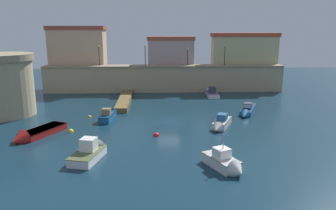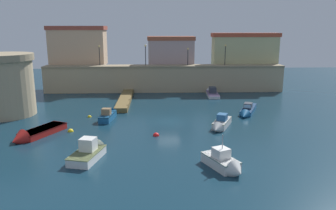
{
  "view_description": "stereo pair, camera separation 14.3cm",
  "coord_description": "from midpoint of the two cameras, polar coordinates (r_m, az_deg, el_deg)",
  "views": [
    {
      "loc": [
        -1.68,
        -37.41,
        10.8
      ],
      "look_at": [
        0.0,
        2.61,
        1.38
      ],
      "focal_mm": 35.08,
      "sensor_mm": 36.0,
      "label": 1
    },
    {
      "loc": [
        -1.53,
        -37.42,
        10.8
      ],
      "look_at": [
        0.0,
        2.61,
        1.38
      ],
      "focal_mm": 35.08,
      "sensor_mm": 36.0,
      "label": 2
    }
  ],
  "objects": [
    {
      "name": "moored_boat_6",
      "position": [
        29.2,
        -13.29,
        -7.76
      ],
      "size": [
        2.99,
        5.13,
        2.35
      ],
      "rotation": [
        0.0,
        0.0,
        1.33
      ],
      "color": "white",
      "rests_on": "ground"
    },
    {
      "name": "pier_dock",
      "position": [
        49.67,
        -7.58,
        0.93
      ],
      "size": [
        1.76,
        13.52,
        0.7
      ],
      "color": "brown",
      "rests_on": "ground"
    },
    {
      "name": "mooring_buoy_1",
      "position": [
        33.91,
        -2.16,
        -5.35
      ],
      "size": [
        0.64,
        0.64,
        0.64
      ],
      "primitive_type": "sphere",
      "color": "red",
      "rests_on": "ground"
    },
    {
      "name": "moored_boat_4",
      "position": [
        43.73,
        13.49,
        -0.94
      ],
      "size": [
        4.09,
        6.91,
        1.65
      ],
      "rotation": [
        0.0,
        0.0,
        -1.99
      ],
      "color": "#195689",
      "rests_on": "ground"
    },
    {
      "name": "moored_boat_5",
      "position": [
        35.9,
        -22.35,
        -4.73
      ],
      "size": [
        4.57,
        6.65,
        1.77
      ],
      "rotation": [
        0.0,
        0.0,
        -2.04
      ],
      "color": "red",
      "rests_on": "ground"
    },
    {
      "name": "old_town_backdrop",
      "position": [
        59.95,
        -3.37,
        9.94
      ],
      "size": [
        41.05,
        4.88,
        6.86
      ],
      "color": "tan",
      "rests_on": "ground"
    },
    {
      "name": "quay_lamp_0",
      "position": [
        57.41,
        -11.98,
        8.97
      ],
      "size": [
        0.32,
        0.32,
        3.41
      ],
      "color": "black",
      "rests_on": "quay_wall"
    },
    {
      "name": "moored_boat_1",
      "position": [
        26.37,
        9.78,
        -9.88
      ],
      "size": [
        3.18,
        4.5,
        3.07
      ],
      "rotation": [
        0.0,
        0.0,
        -1.14
      ],
      "color": "silver",
      "rests_on": "ground"
    },
    {
      "name": "moored_boat_0",
      "position": [
        55.13,
        7.49,
        2.2
      ],
      "size": [
        2.06,
        6.56,
        2.0
      ],
      "rotation": [
        0.0,
        0.0,
        1.52
      ],
      "color": "white",
      "rests_on": "ground"
    },
    {
      "name": "quay_lamp_3",
      "position": [
        57.91,
        9.79,
        9.16
      ],
      "size": [
        0.32,
        0.32,
        3.51
      ],
      "color": "black",
      "rests_on": "quay_wall"
    },
    {
      "name": "mooring_buoy_0",
      "position": [
        36.7,
        -16.65,
        -4.46
      ],
      "size": [
        0.6,
        0.6,
        0.6
      ],
      "primitive_type": "sphere",
      "color": "yellow",
      "rests_on": "ground"
    },
    {
      "name": "ground_plane",
      "position": [
        38.97,
        0.06,
        -2.86
      ],
      "size": [
        106.08,
        106.08,
        0.0
      ],
      "primitive_type": "plane",
      "color": "#112D3D"
    },
    {
      "name": "moored_boat_2",
      "position": [
        40.72,
        -10.33,
        -1.66
      ],
      "size": [
        1.86,
        5.01,
        1.73
      ],
      "rotation": [
        0.0,
        0.0,
        1.44
      ],
      "color": "#195689",
      "rests_on": "ground"
    },
    {
      "name": "fortress_tower",
      "position": [
        45.86,
        -26.81,
        3.19
      ],
      "size": [
        7.77,
        7.77,
        7.74
      ],
      "color": "tan",
      "rests_on": "ground"
    },
    {
      "name": "quay_lamp_2",
      "position": [
        56.93,
        3.34,
        8.93
      ],
      "size": [
        0.32,
        0.32,
        2.95
      ],
      "color": "black",
      "rests_on": "quay_wall"
    },
    {
      "name": "quay_wall",
      "position": [
        57.15,
        -0.76,
        4.66
      ],
      "size": [
        40.93,
        3.1,
        4.55
      ],
      "color": "tan",
      "rests_on": "ground"
    },
    {
      "name": "moored_boat_3",
      "position": [
        36.85,
        9.06,
        -3.2
      ],
      "size": [
        3.28,
        5.06,
        1.72
      ],
      "rotation": [
        0.0,
        0.0,
        -2.0
      ],
      "color": "silver",
      "rests_on": "ground"
    },
    {
      "name": "quay_lamp_1",
      "position": [
        56.65,
        -4.07,
        9.21
      ],
      "size": [
        0.32,
        0.32,
        3.49
      ],
      "color": "black",
      "rests_on": "quay_wall"
    },
    {
      "name": "mooring_buoy_2",
      "position": [
        41.97,
        -13.56,
        -2.06
      ],
      "size": [
        0.48,
        0.48,
        0.48
      ],
      "primitive_type": "sphere",
      "color": "yellow",
      "rests_on": "ground"
    }
  ]
}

